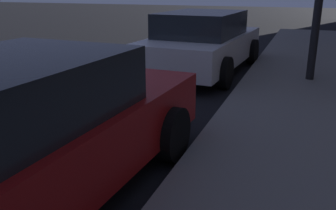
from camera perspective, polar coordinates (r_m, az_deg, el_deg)
name	(u,v)px	position (r m, az deg, el deg)	size (l,w,h in m)	color
car_red	(20,136)	(3.60, -21.92, -4.46)	(2.19, 4.56, 1.43)	maroon
car_white	(202,42)	(8.99, 5.36, 9.65)	(2.27, 4.52, 1.43)	silver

